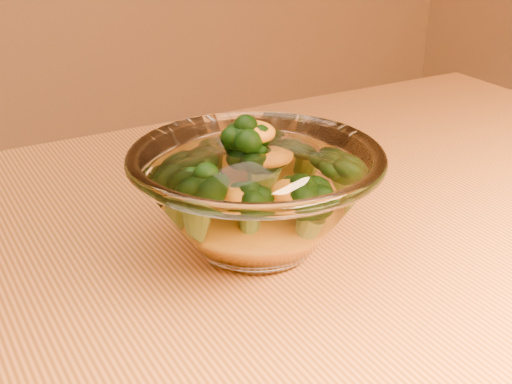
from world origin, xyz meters
The scene contains 3 objects.
glass_bowl centered at (0.06, 0.07, 0.80)m, with size 0.21×0.21×0.09m.
cheese_sauce centered at (0.06, 0.07, 0.78)m, with size 0.11×0.11×0.03m, color orange.
broccoli_heap centered at (0.06, 0.08, 0.81)m, with size 0.15×0.13×0.08m.
Camera 1 is at (-0.19, -0.39, 1.04)m, focal length 50.00 mm.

